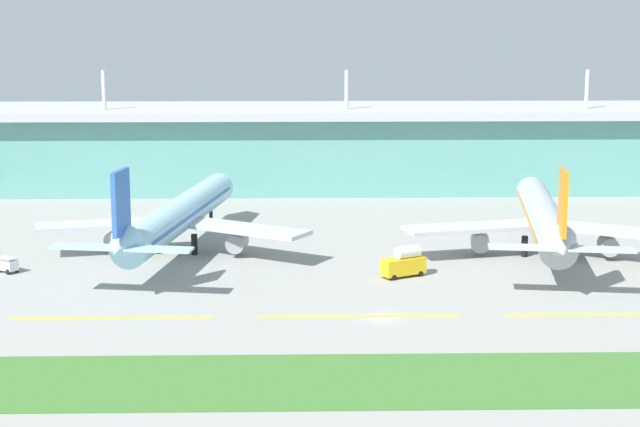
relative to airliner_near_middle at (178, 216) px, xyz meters
The scene contains 10 objects.
ground_plane 52.03m from the airliner_near_middle, 51.29° to the right, with size 600.00×600.00×0.00m, color gray.
terminal_building 74.71m from the airliner_near_middle, 64.37° to the left, with size 288.00×34.00×28.52m.
airliner_near_middle is the anchor object (origin of this frame).
airliner_far_middle 63.34m from the airliner_near_middle, ahead, with size 48.27×63.38×18.90m.
taxiway_stripe_mid_west 40.34m from the airliner_near_middle, 96.80° to the right, with size 28.00×0.70×0.04m, color yellow.
taxiway_stripe_centre 49.62m from the airliner_near_middle, 53.47° to the right, with size 28.00×0.70×0.04m, color yellow.
taxiway_stripe_mid_east 74.90m from the airliner_near_middle, 32.00° to the right, with size 28.00×0.70×0.04m, color yellow.
grass_verge 72.54m from the airliner_near_middle, 63.46° to the right, with size 300.00×18.00×0.10m, color #3D702D.
fuel_truck 42.00m from the airliner_near_middle, 25.43° to the right, with size 7.58×5.68×4.95m.
baggage_cart 29.98m from the airliner_near_middle, 152.01° to the right, with size 3.97×3.61×2.48m.
Camera 1 is at (-11.35, -133.35, 40.58)m, focal length 56.90 mm.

